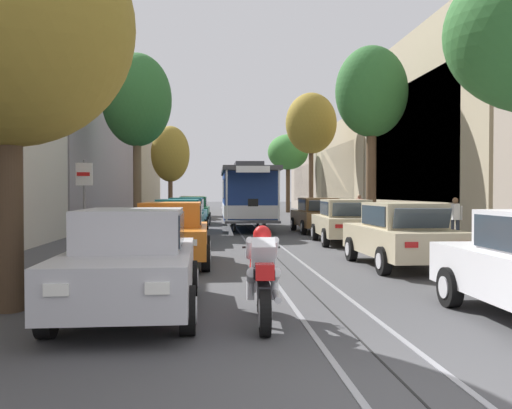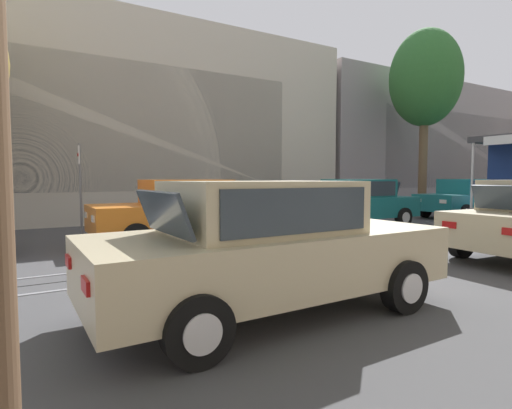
# 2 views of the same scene
# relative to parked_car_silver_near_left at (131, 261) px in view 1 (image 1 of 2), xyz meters

# --- Properties ---
(ground_plane) EXTENTS (160.89, 160.89, 0.00)m
(ground_plane) POSITION_rel_parked_car_silver_near_left_xyz_m (3.04, 21.68, -0.80)
(ground_plane) COLOR #424244
(trolley_track_rails) EXTENTS (1.14, 72.36, 0.01)m
(trolley_track_rails) POSITION_rel_parked_car_silver_near_left_xyz_m (3.04, 26.12, -0.79)
(trolley_track_rails) COLOR gray
(trolley_track_rails) RESTS_ON ground
(building_facade_left) EXTENTS (5.08, 64.06, 7.66)m
(building_facade_left) POSITION_rel_parked_car_silver_near_left_xyz_m (-7.14, 26.04, 2.92)
(building_facade_left) COLOR beige
(building_facade_left) RESTS_ON ground
(building_facade_right) EXTENTS (5.69, 64.06, 9.51)m
(building_facade_right) POSITION_rel_parked_car_silver_near_left_xyz_m (13.33, 25.58, 3.13)
(building_facade_right) COLOR gray
(building_facade_right) RESTS_ON ground
(parked_car_silver_near_left) EXTENTS (2.05, 4.38, 1.58)m
(parked_car_silver_near_left) POSITION_rel_parked_car_silver_near_left_xyz_m (0.00, 0.00, 0.00)
(parked_car_silver_near_left) COLOR #B7B7BC
(parked_car_silver_near_left) RESTS_ON ground
(parked_car_orange_second_left) EXTENTS (2.01, 4.36, 1.58)m
(parked_car_orange_second_left) POSITION_rel_parked_car_silver_near_left_xyz_m (0.20, 5.85, 0.00)
(parked_car_orange_second_left) COLOR orange
(parked_car_orange_second_left) RESTS_ON ground
(parked_car_teal_mid_left) EXTENTS (2.03, 4.37, 1.58)m
(parked_car_teal_mid_left) POSITION_rel_parked_car_silver_near_left_xyz_m (0.02, 12.01, 0.00)
(parked_car_teal_mid_left) COLOR #196B70
(parked_car_teal_mid_left) RESTS_ON ground
(parked_car_teal_fourth_left) EXTENTS (2.10, 4.41, 1.58)m
(parked_car_teal_fourth_left) POSITION_rel_parked_car_silver_near_left_xyz_m (0.06, 18.12, 0.00)
(parked_car_teal_fourth_left) COLOR #196B70
(parked_car_teal_fourth_left) RESTS_ON ground
(parked_car_green_fifth_left) EXTENTS (2.06, 4.39, 1.58)m
(parked_car_green_fifth_left) POSITION_rel_parked_car_silver_near_left_xyz_m (0.19, 24.53, 0.00)
(parked_car_green_fifth_left) COLOR #1E6038
(parked_car_green_fifth_left) RESTS_ON ground
(parked_car_beige_sixth_left) EXTENTS (2.12, 4.41, 1.58)m
(parked_car_beige_sixth_left) POSITION_rel_parked_car_silver_near_left_xyz_m (-0.04, 30.60, 0.00)
(parked_car_beige_sixth_left) COLOR #C1B28E
(parked_car_beige_sixth_left) RESTS_ON ground
(parked_car_beige_second_right) EXTENTS (2.06, 4.39, 1.58)m
(parked_car_beige_second_right) POSITION_rel_parked_car_silver_near_left_xyz_m (5.85, 4.88, 0.00)
(parked_car_beige_second_right) COLOR #C1B28E
(parked_car_beige_second_right) RESTS_ON ground
(parked_car_beige_mid_right) EXTENTS (2.14, 4.42, 1.58)m
(parked_car_beige_mid_right) POSITION_rel_parked_car_silver_near_left_xyz_m (5.97, 11.29, 0.00)
(parked_car_beige_mid_right) COLOR #C1B28E
(parked_car_beige_mid_right) RESTS_ON ground
(parked_car_brown_fourth_right) EXTENTS (2.05, 4.38, 1.58)m
(parked_car_brown_fourth_right) POSITION_rel_parked_car_silver_near_left_xyz_m (6.06, 16.88, 0.00)
(parked_car_brown_fourth_right) COLOR brown
(parked_car_brown_fourth_right) RESTS_ON ground
(street_tree_kerb_left_near) EXTENTS (3.88, 3.75, 6.28)m
(street_tree_kerb_left_near) POSITION_rel_parked_car_silver_near_left_xyz_m (-1.91, 0.34, 3.58)
(street_tree_kerb_left_near) COLOR #4C3826
(street_tree_kerb_left_near) RESTS_ON ground
(street_tree_kerb_left_second) EXTENTS (3.24, 3.05, 8.36)m
(street_tree_kerb_left_second) POSITION_rel_parked_car_silver_near_left_xyz_m (-2.24, 18.37, 5.31)
(street_tree_kerb_left_second) COLOR brown
(street_tree_kerb_left_second) RESTS_ON ground
(street_tree_kerb_left_mid) EXTENTS (3.14, 2.72, 7.25)m
(street_tree_kerb_left_mid) POSITION_rel_parked_car_silver_near_left_xyz_m (-2.08, 38.10, 4.14)
(street_tree_kerb_left_mid) COLOR brown
(street_tree_kerb_left_mid) RESTS_ON ground
(street_tree_kerb_right_second) EXTENTS (3.13, 2.64, 8.15)m
(street_tree_kerb_right_second) POSITION_rel_parked_car_silver_near_left_xyz_m (8.12, 15.41, 5.29)
(street_tree_kerb_right_second) COLOR brown
(street_tree_kerb_right_second) RESTS_ON ground
(street_tree_kerb_right_mid) EXTENTS (3.42, 3.12, 8.50)m
(street_tree_kerb_right_mid) POSITION_rel_parked_car_silver_near_left_xyz_m (7.91, 28.99, 5.61)
(street_tree_kerb_right_mid) COLOR brown
(street_tree_kerb_right_mid) RESTS_ON ground
(street_tree_kerb_right_fourth) EXTENTS (3.69, 4.03, 7.11)m
(street_tree_kerb_right_fourth) POSITION_rel_parked_car_silver_near_left_xyz_m (8.23, 42.72, 4.66)
(street_tree_kerb_right_fourth) COLOR #4C3826
(street_tree_kerb_right_fourth) RESTS_ON ground
(cable_car_trolley) EXTENTS (2.65, 9.15, 3.28)m
(cable_car_trolley) POSITION_rel_parked_car_silver_near_left_xyz_m (3.04, 20.20, 0.86)
(cable_car_trolley) COLOR navy
(cable_car_trolley) RESTS_ON ground
(motorcycle_with_rider) EXTENTS (0.56, 1.99, 1.37)m
(motorcycle_with_rider) POSITION_rel_parked_car_silver_near_left_xyz_m (1.92, -0.81, -0.15)
(motorcycle_with_rider) COLOR black
(motorcycle_with_rider) RESTS_ON ground
(pedestrian_on_left_pavement) EXTENTS (0.55, 0.38, 1.70)m
(pedestrian_on_left_pavement) POSITION_rel_parked_car_silver_near_left_xyz_m (9.51, 22.55, 0.17)
(pedestrian_on_left_pavement) COLOR #282D38
(pedestrian_on_left_pavement) RESTS_ON ground
(pedestrian_on_right_pavement) EXTENTS (0.55, 0.38, 1.64)m
(pedestrian_on_right_pavement) POSITION_rel_parked_car_silver_near_left_xyz_m (10.16, 11.52, 0.13)
(pedestrian_on_right_pavement) COLOR #282D38
(pedestrian_on_right_pavement) RESTS_ON ground
(street_sign_post) EXTENTS (0.36, 0.08, 2.52)m
(street_sign_post) POSITION_rel_parked_car_silver_near_left_xyz_m (-1.49, 3.68, 0.78)
(street_sign_post) COLOR slate
(street_sign_post) RESTS_ON ground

